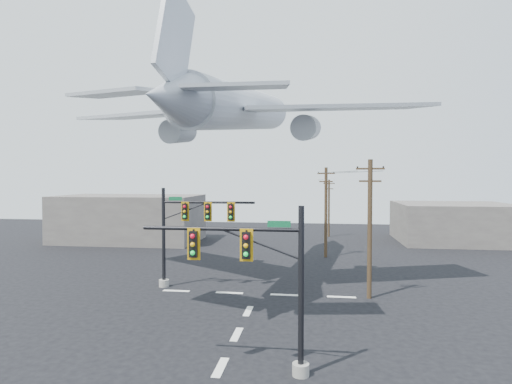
# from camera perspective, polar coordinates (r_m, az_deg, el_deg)

# --- Properties ---
(ground) EXTENTS (120.00, 120.00, 0.00)m
(ground) POSITION_cam_1_polar(r_m,az_deg,el_deg) (20.45, -4.77, -22.29)
(ground) COLOR black
(ground) RESTS_ON ground
(lane_markings) EXTENTS (14.00, 21.20, 0.01)m
(lane_markings) POSITION_cam_1_polar(r_m,az_deg,el_deg) (25.31, -2.02, -17.38)
(lane_markings) COLOR white
(lane_markings) RESTS_ON ground
(signal_mast_near) EXTENTS (7.26, 0.79, 7.21)m
(signal_mast_near) POSITION_cam_1_polar(r_m,az_deg,el_deg) (18.53, 1.25, -12.12)
(signal_mast_near) COLOR gray
(signal_mast_near) RESTS_ON ground
(signal_mast_far) EXTENTS (7.43, 0.84, 7.59)m
(signal_mast_far) POSITION_cam_1_polar(r_m,az_deg,el_deg) (32.92, -9.34, -5.21)
(signal_mast_far) COLOR gray
(signal_mast_far) RESTS_ON ground
(utility_pole_a) EXTENTS (1.92, 0.40, 9.63)m
(utility_pole_a) POSITION_cam_1_polar(r_m,az_deg,el_deg) (30.60, 14.93, -4.40)
(utility_pole_a) COLOR #412E1B
(utility_pole_a) RESTS_ON ground
(utility_pole_b) EXTENTS (1.81, 0.85, 9.43)m
(utility_pole_b) POSITION_cam_1_polar(r_m,az_deg,el_deg) (45.37, 9.30, -2.42)
(utility_pole_b) COLOR #412E1B
(utility_pole_b) RESTS_ON ground
(utility_pole_c) EXTENTS (1.56, 0.76, 8.05)m
(utility_pole_c) POSITION_cam_1_polar(r_m,az_deg,el_deg) (61.00, 9.69, -1.97)
(utility_pole_c) COLOR #412E1B
(utility_pole_c) RESTS_ON ground
(power_lines) EXTENTS (4.33, 30.65, 0.77)m
(power_lines) POSITION_cam_1_polar(r_m,az_deg,el_deg) (45.50, 10.39, 2.03)
(power_lines) COLOR black
(airliner) EXTENTS (30.24, 32.03, 8.34)m
(airliner) POSITION_cam_1_polar(r_m,az_deg,el_deg) (35.76, -2.05, 10.97)
(airliner) COLOR #A3A9AF
(building_left) EXTENTS (18.00, 10.00, 6.00)m
(building_left) POSITION_cam_1_polar(r_m,az_deg,el_deg) (58.64, -16.52, -3.38)
(building_left) COLOR slate
(building_left) RESTS_ON ground
(building_right) EXTENTS (14.00, 12.00, 5.00)m
(building_right) POSITION_cam_1_polar(r_m,az_deg,el_deg) (61.18, 24.84, -3.73)
(building_right) COLOR slate
(building_right) RESTS_ON ground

